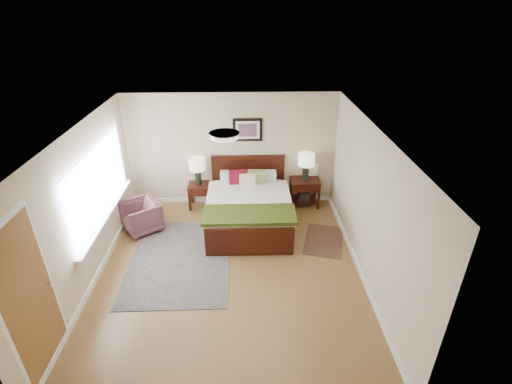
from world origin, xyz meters
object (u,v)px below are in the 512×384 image
rug_persian (181,259)px  nightstand_left (199,189)px  bed (249,203)px  lamp_right (306,162)px  nightstand_right (305,190)px  lamp_left (197,166)px  armchair (141,216)px

rug_persian → nightstand_left: bearing=84.6°
bed → nightstand_left: bearing=144.4°
bed → lamp_right: lamp_right is taller
nightstand_right → lamp_right: 0.68m
nightstand_left → lamp_left: 0.55m
armchair → nightstand_left: bearing=96.6°
nightstand_right → bed: bearing=-148.0°
armchair → bed: bearing=59.5°
lamp_right → armchair: (-3.41, -0.92, -0.75)m
nightstand_left → nightstand_right: size_ratio=0.87×
lamp_left → armchair: lamp_left is taller
armchair → lamp_right: bearing=71.3°
bed → lamp_right: 1.58m
nightstand_left → lamp_right: bearing=0.5°
lamp_right → armchair: size_ratio=0.88×
nightstand_left → rug_persian: nightstand_left is taller
bed → rug_persian: bearing=-138.3°
nightstand_left → armchair: 1.40m
bed → armchair: 2.16m
nightstand_left → nightstand_right: (2.34, 0.01, -0.06)m
rug_persian → lamp_right: bearing=36.9°
rug_persian → nightstand_right: bearing=36.7°
nightstand_right → lamp_left: size_ratio=1.04×
nightstand_left → nightstand_right: bearing=0.2°
nightstand_right → nightstand_left: bearing=-179.8°
nightstand_right → lamp_left: (-2.34, 0.01, 0.61)m
rug_persian → armchair: bearing=132.0°
nightstand_right → armchair: 3.53m
nightstand_left → bed: bearing=-35.6°
nightstand_left → lamp_left: lamp_left is taller
nightstand_right → lamp_right: size_ratio=1.04×
lamp_right → armchair: bearing=-164.8°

